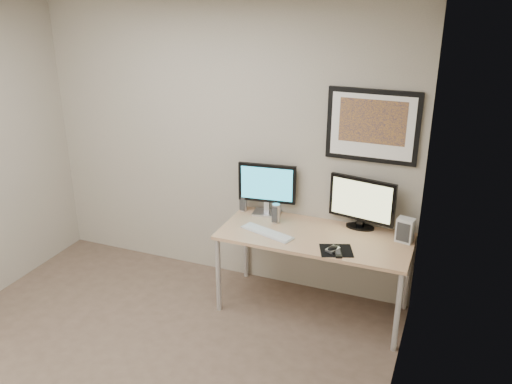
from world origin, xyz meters
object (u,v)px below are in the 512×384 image
at_px(desk, 315,242).
at_px(keyboard, 267,232).
at_px(fan_unit, 405,230).
at_px(monitor_tv, 362,202).
at_px(speaker_left, 243,202).
at_px(monitor_large, 267,187).
at_px(framed_art, 373,126).
at_px(speaker_right, 276,213).

distance_m(desk, keyboard, 0.41).
xyz_separation_m(keyboard, fan_unit, (1.09, 0.28, 0.09)).
xyz_separation_m(monitor_tv, speaker_left, (-1.08, -0.02, -0.16)).
relative_size(monitor_large, keyboard, 1.08).
relative_size(framed_art, monitor_tv, 1.30).
xyz_separation_m(monitor_tv, fan_unit, (0.39, -0.12, -0.14)).
relative_size(desk, monitor_large, 3.05).
distance_m(speaker_right, keyboard, 0.25).
bearing_deg(speaker_right, monitor_tv, 13.10).
height_order(desk, framed_art, framed_art).
distance_m(monitor_tv, keyboard, 0.84).
distance_m(framed_art, speaker_right, 1.11).
bearing_deg(speaker_right, desk, -15.73).
xyz_separation_m(speaker_right, fan_unit, (1.10, 0.04, 0.02)).
distance_m(desk, fan_unit, 0.74).
distance_m(monitor_large, speaker_right, 0.27).
relative_size(monitor_large, fan_unit, 2.58).
distance_m(speaker_left, keyboard, 0.53).
height_order(keyboard, fan_unit, fan_unit).
height_order(framed_art, fan_unit, framed_art).
bearing_deg(desk, monitor_tv, 40.10).
height_order(speaker_right, fan_unit, fan_unit).
height_order(framed_art, monitor_tv, framed_art).
relative_size(monitor_tv, keyboard, 1.18).
bearing_deg(speaker_right, keyboard, -87.83).
bearing_deg(desk, monitor_large, 154.27).
height_order(framed_art, monitor_large, framed_art).
bearing_deg(monitor_tv, framed_art, 76.13).
bearing_deg(monitor_tv, speaker_left, -168.18).
bearing_deg(keyboard, speaker_left, 153.52).
bearing_deg(keyboard, framed_art, 49.84).
relative_size(speaker_right, fan_unit, 0.85).
bearing_deg(desk, speaker_right, 163.61).
xyz_separation_m(desk, keyboard, (-0.38, -0.12, 0.07)).
bearing_deg(monitor_tv, monitor_large, -168.23).
xyz_separation_m(desk, fan_unit, (0.71, 0.16, 0.17)).
height_order(framed_art, keyboard, framed_art).
xyz_separation_m(speaker_left, fan_unit, (1.47, -0.09, 0.02)).
bearing_deg(speaker_right, speaker_left, 160.60).
bearing_deg(fan_unit, monitor_large, -173.18).
distance_m(framed_art, monitor_large, 1.08).
xyz_separation_m(speaker_left, keyboard, (0.37, -0.37, -0.07)).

